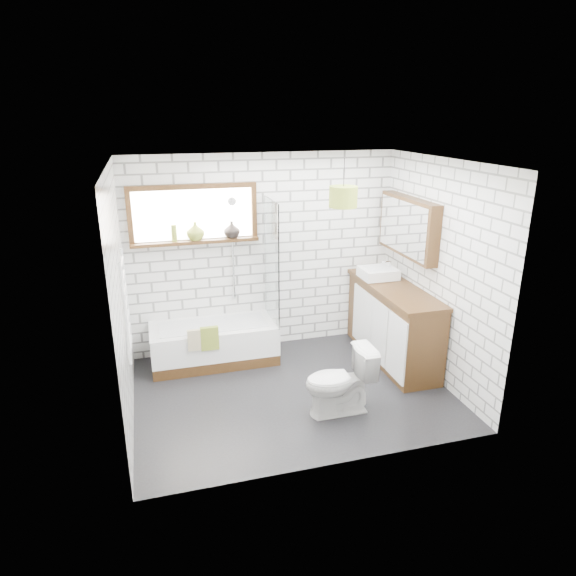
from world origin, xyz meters
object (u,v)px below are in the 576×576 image
object	(u,v)px
bathtub	(214,343)
vanity	(393,323)
basin	(378,273)
toilet	(339,381)
pendant	(343,197)

from	to	relation	value
bathtub	vanity	distance (m)	2.23
bathtub	basin	bearing A→B (deg)	-4.15
bathtub	toilet	bearing A→B (deg)	-54.21
pendant	toilet	bearing A→B (deg)	-110.03
vanity	basin	world-z (taller)	basin
basin	toilet	world-z (taller)	basin
vanity	pendant	xyz separation A→B (m)	(-0.79, -0.18, 1.62)
bathtub	toilet	distance (m)	1.84
toilet	pendant	xyz separation A→B (m)	(0.29, 0.79, 1.74)
bathtub	pendant	xyz separation A→B (m)	(1.36, -0.70, 1.85)
bathtub	toilet	size ratio (longest dim) A/B	2.13
vanity	basin	xyz separation A→B (m)	(-0.06, 0.36, 0.54)
basin	pendant	distance (m)	1.41
vanity	basin	size ratio (longest dim) A/B	3.84
toilet	bathtub	bearing A→B (deg)	-143.97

